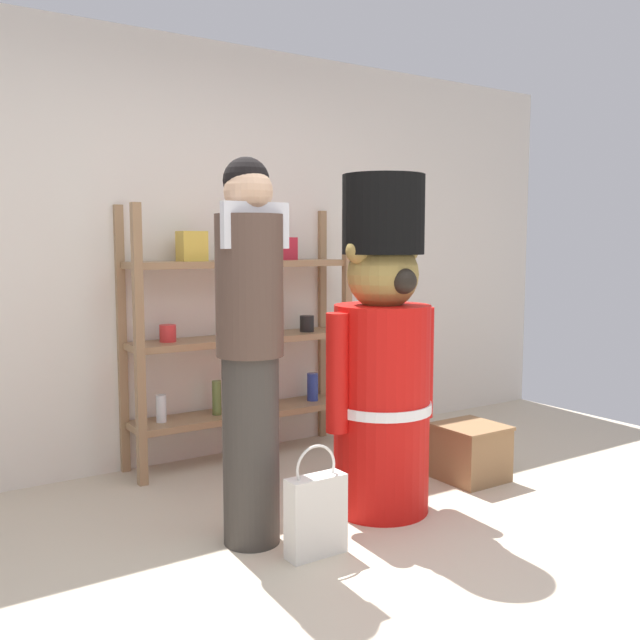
% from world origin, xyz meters
% --- Properties ---
extents(ground_plane, '(6.40, 6.40, 0.00)m').
position_xyz_m(ground_plane, '(0.00, 0.00, 0.00)').
color(ground_plane, beige).
extents(back_wall, '(6.40, 0.12, 2.60)m').
position_xyz_m(back_wall, '(0.00, 2.20, 1.30)').
color(back_wall, silver).
rests_on(back_wall, ground_plane).
extents(merchandise_shelf, '(1.47, 0.35, 1.58)m').
position_xyz_m(merchandise_shelf, '(0.36, 1.98, 0.79)').
color(merchandise_shelf, '#93704C').
rests_on(merchandise_shelf, ground_plane).
extents(teddy_bear_guard, '(0.66, 0.50, 1.69)m').
position_xyz_m(teddy_bear_guard, '(0.53, 0.78, 0.79)').
color(teddy_bear_guard, red).
rests_on(teddy_bear_guard, ground_plane).
extents(person_shopper, '(0.32, 0.30, 1.73)m').
position_xyz_m(person_shopper, '(-0.21, 0.80, 0.93)').
color(person_shopper, '#38332D').
rests_on(person_shopper, ground_plane).
extents(shopping_bag, '(0.27, 0.10, 0.50)m').
position_xyz_m(shopping_bag, '(-0.04, 0.52, 0.19)').
color(shopping_bag, silver).
rests_on(shopping_bag, ground_plane).
extents(display_crate, '(0.35, 0.36, 0.32)m').
position_xyz_m(display_crate, '(1.26, 0.87, 0.16)').
color(display_crate, olive).
rests_on(display_crate, ground_plane).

